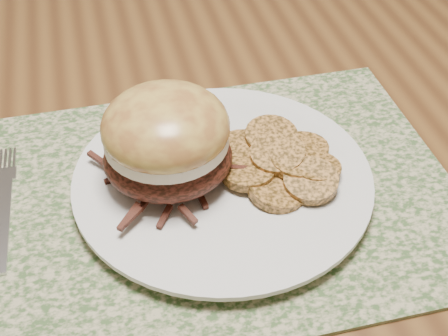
# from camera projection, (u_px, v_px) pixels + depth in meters

# --- Properties ---
(placemat) EXTENTS (0.45, 0.33, 0.00)m
(placemat) POSITION_uv_depth(u_px,v_px,m) (214.00, 196.00, 0.58)
(placemat) COLOR #3A552C
(placemat) RESTS_ON dining_table
(dinner_plate) EXTENTS (0.26, 0.26, 0.02)m
(dinner_plate) POSITION_uv_depth(u_px,v_px,m) (223.00, 181.00, 0.58)
(dinner_plate) COLOR silver
(dinner_plate) RESTS_ON placemat
(pork_sandwich) EXTENTS (0.13, 0.12, 0.09)m
(pork_sandwich) POSITION_uv_depth(u_px,v_px,m) (167.00, 140.00, 0.54)
(pork_sandwich) COLOR black
(pork_sandwich) RESTS_ON dinner_plate
(roasted_potatoes) EXTENTS (0.13, 0.13, 0.03)m
(roasted_potatoes) POSITION_uv_depth(u_px,v_px,m) (281.00, 162.00, 0.57)
(roasted_potatoes) COLOR #AC7132
(roasted_potatoes) RESTS_ON dinner_plate
(fork) EXTENTS (0.02, 0.16, 0.00)m
(fork) POSITION_uv_depth(u_px,v_px,m) (4.00, 205.00, 0.56)
(fork) COLOR silver
(fork) RESTS_ON placemat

